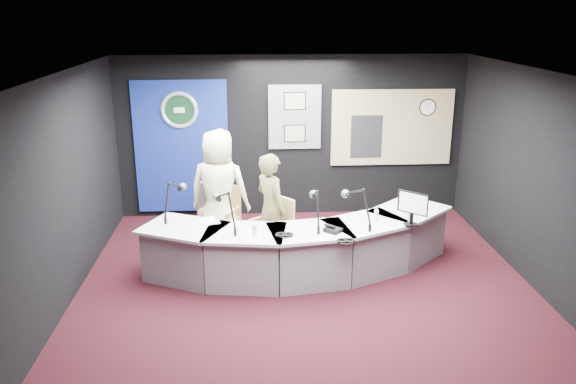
{
  "coord_description": "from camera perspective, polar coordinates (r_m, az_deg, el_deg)",
  "views": [
    {
      "loc": [
        -0.67,
        -6.81,
        3.54
      ],
      "look_at": [
        -0.2,
        0.8,
        1.1
      ],
      "focal_mm": 36.0,
      "sensor_mm": 36.0,
      "label": 1
    }
  ],
  "objects": [
    {
      "name": "wall_clock",
      "position": [
        10.34,
        13.63,
        8.12
      ],
      "size": [
        0.28,
        0.01,
        0.28
      ],
      "primitive_type": "cylinder",
      "rotation": [
        1.57,
        0.0,
        0.0
      ],
      "color": "white",
      "rests_on": "booth_window_frame"
    },
    {
      "name": "person_woman",
      "position": [
        8.17,
        -1.68,
        -1.75
      ],
      "size": [
        0.65,
        0.71,
        1.63
      ],
      "primitive_type": "imported",
      "rotation": [
        0.0,
        0.0,
        2.14
      ],
      "color": "brown",
      "rests_on": "ground"
    },
    {
      "name": "boom_mic_b",
      "position": [
        7.62,
        -6.22,
        -1.45
      ],
      "size": [
        0.38,
        0.68,
        0.6
      ],
      "primitive_type": null,
      "color": "black",
      "rests_on": "broadcast_desk"
    },
    {
      "name": "wall_front",
      "position": [
        4.42,
        5.76,
        -11.3
      ],
      "size": [
        6.0,
        0.02,
        2.8
      ],
      "primitive_type": "cube",
      "color": "black",
      "rests_on": "ground"
    },
    {
      "name": "booth_glow",
      "position": [
        10.26,
        10.23,
        6.28
      ],
      "size": [
        2.0,
        0.02,
        1.2
      ],
      "primitive_type": "cube",
      "color": "beige",
      "rests_on": "booth_window_frame"
    },
    {
      "name": "headphones_far",
      "position": [
        7.4,
        -0.38,
        -4.24
      ],
      "size": [
        0.19,
        0.19,
        0.03
      ],
      "primitive_type": "torus",
      "color": "black",
      "rests_on": "broadcast_desk"
    },
    {
      "name": "boom_mic_a",
      "position": [
        8.15,
        -11.21,
        -0.39
      ],
      "size": [
        0.3,
        0.71,
        0.6
      ],
      "primitive_type": null,
      "color": "black",
      "rests_on": "broadcast_desk"
    },
    {
      "name": "boom_mic_c",
      "position": [
        7.66,
        2.78,
        -1.24
      ],
      "size": [
        0.16,
        0.74,
        0.6
      ],
      "primitive_type": null,
      "color": "black",
      "rests_on": "broadcast_desk"
    },
    {
      "name": "broadcast_desk",
      "position": [
        8.04,
        1.18,
        -5.45
      ],
      "size": [
        4.5,
        1.9,
        0.75
      ],
      "primitive_type": null,
      "color": "silver",
      "rests_on": "ground"
    },
    {
      "name": "armchair_right",
      "position": [
        8.29,
        -1.66,
        -3.95
      ],
      "size": [
        0.76,
        0.76,
        0.95
      ],
      "primitive_type": null,
      "rotation": [
        0.0,
        0.0,
        -0.88
      ],
      "color": "tan",
      "rests_on": "ground"
    },
    {
      "name": "pinboard",
      "position": [
        9.97,
        0.67,
        7.4
      ],
      "size": [
        0.9,
        0.04,
        1.1
      ],
      "primitive_type": "cube",
      "color": "slate",
      "rests_on": "wall_back"
    },
    {
      "name": "desk_phone",
      "position": [
        7.56,
        4.45,
        -3.76
      ],
      "size": [
        0.26,
        0.26,
        0.05
      ],
      "primitive_type": "cube",
      "rotation": [
        0.0,
        0.0,
        -0.77
      ],
      "color": "black",
      "rests_on": "broadcast_desk"
    },
    {
      "name": "backdrop_panel",
      "position": [
        10.12,
        -10.46,
        4.37
      ],
      "size": [
        1.6,
        0.05,
        2.3
      ],
      "primitive_type": "cube",
      "color": "navy",
      "rests_on": "wall_back"
    },
    {
      "name": "ground",
      "position": [
        7.7,
        1.88,
        -9.62
      ],
      "size": [
        6.0,
        6.0,
        0.0
      ],
      "primitive_type": "plane",
      "color": "black",
      "rests_on": "ground"
    },
    {
      "name": "paper_stack",
      "position": [
        8.0,
        -7.8,
        -2.82
      ],
      "size": [
        0.33,
        0.38,
        0.0
      ],
      "primitive_type": "cube",
      "rotation": [
        0.0,
        0.0,
        0.39
      ],
      "color": "white",
      "rests_on": "broadcast_desk"
    },
    {
      "name": "ceiling",
      "position": [
        6.88,
        2.12,
        11.56
      ],
      "size": [
        6.0,
        6.0,
        0.02
      ],
      "primitive_type": "cube",
      "color": "silver",
      "rests_on": "ground"
    },
    {
      "name": "seal_center",
      "position": [
        9.96,
        -10.69,
        7.96
      ],
      "size": [
        0.48,
        0.01,
        0.48
      ],
      "primitive_type": "cylinder",
      "rotation": [
        1.57,
        0.0,
        0.0
      ],
      "color": "black",
      "rests_on": "backdrop_panel"
    },
    {
      "name": "boom_mic_d",
      "position": [
        7.77,
        6.88,
        -1.08
      ],
      "size": [
        0.36,
        0.69,
        0.6
      ],
      "primitive_type": null,
      "color": "black",
      "rests_on": "broadcast_desk"
    },
    {
      "name": "notepad",
      "position": [
        7.37,
        -3.49,
        -4.52
      ],
      "size": [
        0.2,
        0.28,
        0.0
      ],
      "primitive_type": "cube",
      "rotation": [
        0.0,
        0.0,
        -0.01
      ],
      "color": "white",
      "rests_on": "broadcast_desk"
    },
    {
      "name": "booth_window_frame",
      "position": [
        10.27,
        10.22,
        6.29
      ],
      "size": [
        2.12,
        0.06,
        1.32
      ],
      "primitive_type": "cube",
      "color": "tan",
      "rests_on": "wall_back"
    },
    {
      "name": "water_bottles",
      "position": [
        7.66,
        4.66,
        -2.97
      ],
      "size": [
        2.18,
        0.52,
        0.18
      ],
      "primitive_type": null,
      "color": "silver",
      "rests_on": "broadcast_desk"
    },
    {
      "name": "wall_back",
      "position": [
        10.06,
        0.36,
        5.47
      ],
      "size": [
        6.0,
        0.02,
        2.8
      ],
      "primitive_type": "cube",
      "color": "black",
      "rests_on": "ground"
    },
    {
      "name": "wall_left",
      "position": [
        7.51,
        -21.45,
        -0.08
      ],
      "size": [
        0.02,
        6.0,
        2.8
      ],
      "primitive_type": "cube",
      "color": "black",
      "rests_on": "ground"
    },
    {
      "name": "headphones_near",
      "position": [
        7.26,
        5.73,
        -4.81
      ],
      "size": [
        0.23,
        0.23,
        0.04
      ],
      "primitive_type": "torus",
      "color": "black",
      "rests_on": "broadcast_desk"
    },
    {
      "name": "wall_right",
      "position": [
        8.03,
        23.83,
        0.73
      ],
      "size": [
        0.02,
        6.0,
        2.8
      ],
      "primitive_type": "cube",
      "color": "black",
      "rests_on": "ground"
    },
    {
      "name": "agency_seal",
      "position": [
        9.95,
        -10.69,
        7.96
      ],
      "size": [
        0.63,
        0.07,
        0.63
      ],
      "primitive_type": "torus",
      "rotation": [
        1.57,
        0.0,
        0.0
      ],
      "color": "silver",
      "rests_on": "backdrop_panel"
    },
    {
      "name": "framed_photo_upper",
      "position": [
        9.89,
        0.68,
        8.96
      ],
      "size": [
        0.34,
        0.02,
        0.27
      ],
      "primitive_type": "cube",
      "color": "gray",
      "rests_on": "pinboard"
    },
    {
      "name": "person_man",
      "position": [
        8.71,
        -6.83,
        0.17
      ],
      "size": [
        1.02,
        0.78,
        1.86
      ],
      "primitive_type": "imported",
      "rotation": [
        0.0,
        0.0,
        2.91
      ],
      "color": "#EAE9BB",
      "rests_on": "ground"
    },
    {
      "name": "computer_monitor",
      "position": [
        7.84,
        12.2,
        -1.04
      ],
      "size": [
        0.38,
        0.35,
        0.33
      ],
      "primitive_type": "cube",
      "rotation": [
        0.0,
        0.0,
        -0.74
      ],
      "color": "black",
      "rests_on": "broadcast_desk"
    },
    {
      "name": "armchair_left",
      "position": [
        8.86,
        -6.72,
        -2.64
      ],
      "size": [
        0.71,
        0.71,
        0.94
      ],
      "primitive_type": null,
      "rotation": [
        0.0,
        0.0,
        -0.45
      ],
      "color": "tan",
      "rests_on": "ground"
    },
    {
      "name": "framed_photo_lower",
      "position": [
        9.99,
        0.67,
        5.79
      ],
      "size": [
        0.34,
        0.02,
        0.27
      ],
      "primitive_type": "cube",
      "color": "gray",
      "rests_on": "pinboard"
    },
    {
      "name": "equipment_rack",
      "position": [
        10.18,
        7.74,
        5.44
      ],
      "size": [
        0.55,
        0.02,
        0.75
      ],
      "primitive_type": "cube",
      "color": "black",
      "rests_on": "booth_window_frame"
    },
    {
      "name": "draped_jacket",
      "position": [
        9.03,
        -7.5,
        -1.28
      ],
      "size": [
        0.49,
        0.31,
        0.7
      ],
      "primitive_type": "cube",
      "rotation": [
        0.0,
        0.0,
        -0.45
      ],
      "color": "#6D655C",
      "rests_on": "armchair_left"
    }
  ]
}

